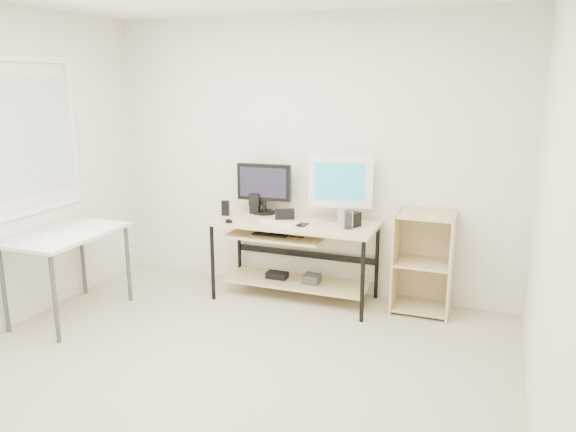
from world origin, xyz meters
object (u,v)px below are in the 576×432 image
Objects in this scene: black_monitor at (264,185)px; white_imac at (341,183)px; audio_controller at (226,208)px; side_table at (67,242)px; shelf_unit at (424,261)px; desk at (293,243)px.

white_imac is (0.77, -0.05, 0.08)m from black_monitor.
black_monitor reaches higher than audio_controller.
side_table is at bearing -140.37° from black_monitor.
audio_controller is at bearing -151.52° from black_monitor.
shelf_unit is 6.18× the size of audio_controller.
desk is at bearing -174.07° from white_imac.
desk is at bearing -172.23° from shelf_unit.
shelf_unit is 1.64m from black_monitor.
black_monitor reaches higher than shelf_unit.
side_table is at bearing -149.21° from audio_controller.
shelf_unit is at bearing 7.77° from desk.
black_monitor is at bearing 163.04° from white_imac.
white_imac reaches higher than side_table.
desk is 2.44× the size of white_imac.
black_monitor is 0.43m from audio_controller.
shelf_unit is 1.46× the size of white_imac.
shelf_unit reaches higher than audio_controller.
shelf_unit is at bearing -10.86° from audio_controller.
white_imac is 4.22× the size of audio_controller.
black_monitor is (1.29, 1.25, 0.36)m from side_table.
white_imac reaches higher than audio_controller.
desk is 0.74m from audio_controller.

